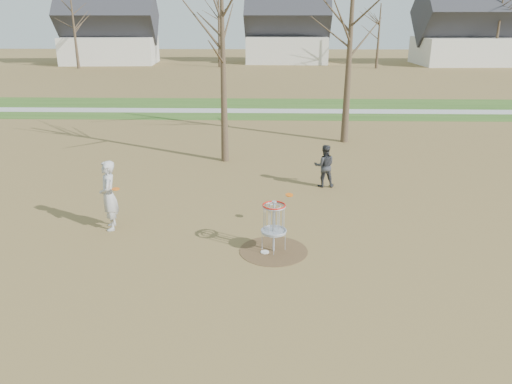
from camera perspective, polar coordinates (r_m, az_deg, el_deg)
ground at (r=13.16m, az=2.01°, el=-6.74°), size 160.00×160.00×0.00m
green_band at (r=33.30m, az=1.81°, el=9.55°), size 160.00×8.00×0.01m
footpath at (r=32.31m, az=1.81°, el=9.25°), size 160.00×1.50×0.01m
dirt_circle at (r=13.15m, az=2.01°, el=-6.73°), size 1.80×1.80×0.01m
player_standing at (r=14.70m, az=-16.49°, el=-0.39°), size 0.65×0.83×2.02m
player_throwing at (r=17.90m, az=7.82°, el=2.99°), size 0.75×0.59×1.53m
disc_grounded at (r=13.05m, az=1.01°, el=-6.87°), size 0.22×0.22×0.02m
discs_in_play at (r=14.07m, az=-5.55°, el=-0.01°), size 5.06×0.64×0.32m
disc_golf_basket at (r=12.78m, az=2.06°, el=-3.07°), size 0.64×0.64×1.35m
bare_trees at (r=47.61m, az=4.10°, el=19.01°), size 52.62×44.98×9.00m
houses_row at (r=64.54m, az=5.80°, el=17.50°), size 56.51×10.01×7.26m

